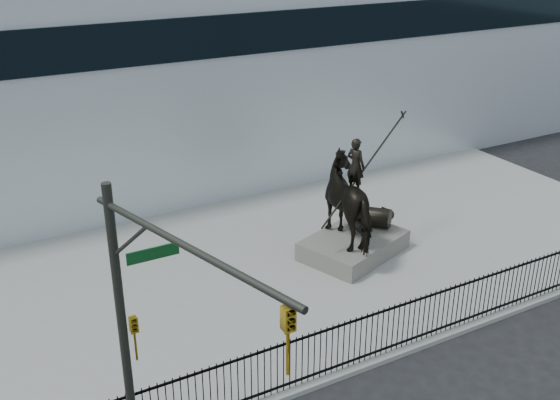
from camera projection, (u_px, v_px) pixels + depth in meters
ground at (405, 387)px, 16.95m from camera, size 120.00×120.00×0.00m
plaza at (275, 268)px, 22.54m from camera, size 30.00×12.00×0.15m
building at (145, 69)px, 31.21m from camera, size 44.00×14.00×9.00m
picket_fence at (378, 333)px, 17.60m from camera, size 22.10×0.10×1.50m
statue_plinth at (353, 245)px, 23.20m from camera, size 4.16×3.48×0.67m
equestrian_statue at (357, 200)px, 22.56m from camera, size 4.32×3.45×3.86m
traffic_signal_left at (149, 347)px, 11.85m from camera, size 1.52×4.84×7.00m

